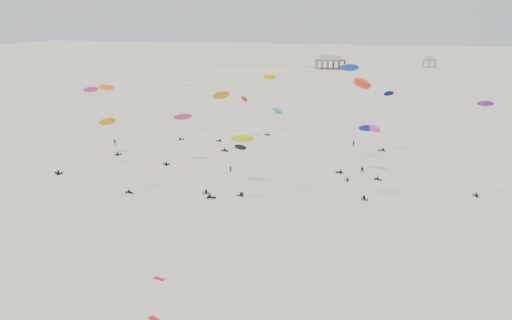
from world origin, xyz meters
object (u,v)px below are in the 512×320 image
(pavilion_main, at_px, (331,63))
(rig_0, at_px, (370,136))
(rig_4, at_px, (369,137))
(pavilion_small, at_px, (429,62))
(spectator_0, at_px, (231,172))
(rig_9, at_px, (78,122))

(pavilion_main, bearing_deg, rig_0, -81.98)
(rig_0, height_order, rig_4, rig_0)
(rig_0, bearing_deg, pavilion_small, -108.59)
(pavilion_main, relative_size, rig_4, 1.59)
(rig_0, xyz_separation_m, rig_4, (-0.34, 0.90, -0.60))
(rig_0, bearing_deg, spectator_0, 3.20)
(pavilion_main, distance_m, pavilion_small, 76.16)
(pavilion_main, relative_size, rig_0, 1.43)
(rig_0, relative_size, rig_4, 1.11)
(pavilion_main, xyz_separation_m, pavilion_small, (70.00, 30.00, -0.74))
(rig_4, distance_m, rig_9, 72.78)
(rig_4, height_order, rig_9, rig_9)
(pavilion_small, bearing_deg, rig_4, -97.60)
(rig_0, distance_m, rig_4, 1.14)
(rig_4, bearing_deg, pavilion_main, -133.58)
(rig_4, bearing_deg, rig_9, -38.89)
(rig_9, bearing_deg, spectator_0, -62.05)
(rig_4, height_order, spectator_0, rig_4)
(pavilion_small, relative_size, rig_0, 0.61)
(pavilion_main, bearing_deg, rig_9, -98.22)
(rig_4, relative_size, rig_9, 0.61)
(rig_0, distance_m, rig_9, 72.90)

